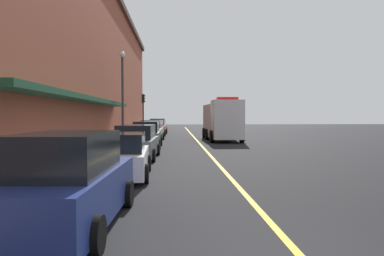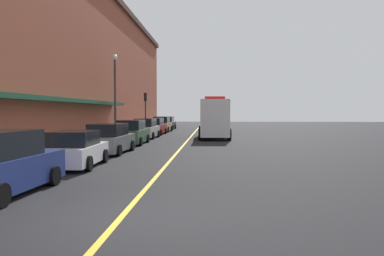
{
  "view_description": "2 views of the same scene",
  "coord_description": "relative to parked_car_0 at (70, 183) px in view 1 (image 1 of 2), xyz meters",
  "views": [
    {
      "loc": [
        -1.97,
        -4.89,
        2.21
      ],
      "look_at": [
        -0.91,
        16.49,
        1.44
      ],
      "focal_mm": 33.16,
      "sensor_mm": 36.0,
      "label": 1
    },
    {
      "loc": [
        2.1,
        -8.52,
        2.44
      ],
      "look_at": [
        0.53,
        20.28,
        1.17
      ],
      "focal_mm": 35.77,
      "sensor_mm": 36.0,
      "label": 2
    }
  ],
  "objects": [
    {
      "name": "brick_building_left",
      "position": [
        -7.55,
        21.84,
        5.98
      ],
      "size": [
        9.55,
        64.0,
        13.67
      ],
      "color": "brown",
      "rests_on": "ground"
    },
    {
      "name": "parked_car_0",
      "position": [
        0.0,
        0.0,
        0.0
      ],
      "size": [
        2.11,
        4.83,
        1.88
      ],
      "rotation": [
        0.0,
        0.0,
        1.53
      ],
      "color": "navy",
      "rests_on": "ground"
    },
    {
      "name": "street_lamp_left",
      "position": [
        -1.91,
        20.5,
        3.53
      ],
      "size": [
        0.44,
        0.44,
        6.94
      ],
      "color": "#33383D",
      "rests_on": "sidewalk_left"
    },
    {
      "name": "traffic_light_near",
      "position": [
        -1.25,
        31.02,
        2.28
      ],
      "size": [
        0.38,
        0.36,
        4.3
      ],
      "color": "#232326",
      "rests_on": "sidewalk_left"
    },
    {
      "name": "parked_car_4",
      "position": [
        0.11,
        23.42,
        -0.04
      ],
      "size": [
        2.12,
        4.44,
        1.79
      ],
      "rotation": [
        0.0,
        0.0,
        1.53
      ],
      "color": "silver",
      "rests_on": "ground"
    },
    {
      "name": "parked_car_1",
      "position": [
        0.13,
        5.68,
        -0.12
      ],
      "size": [
        2.23,
        4.38,
        1.58
      ],
      "rotation": [
        0.0,
        0.0,
        1.61
      ],
      "color": "silver",
      "rests_on": "ground"
    },
    {
      "name": "box_truck",
      "position": [
        6.22,
        23.99,
        0.87
      ],
      "size": [
        2.93,
        7.92,
        3.66
      ],
      "rotation": [
        0.0,
        0.0,
        -1.54
      ],
      "color": "silver",
      "rests_on": "ground"
    },
    {
      "name": "parked_car_2",
      "position": [
        0.15,
        11.12,
        -0.06
      ],
      "size": [
        2.24,
        4.81,
        1.73
      ],
      "rotation": [
        0.0,
        0.0,
        1.54
      ],
      "color": "#595B60",
      "rests_on": "ground"
    },
    {
      "name": "parked_car_3",
      "position": [
        0.18,
        17.23,
        -0.03
      ],
      "size": [
        1.99,
        4.88,
        1.8
      ],
      "rotation": [
        0.0,
        0.0,
        1.57
      ],
      "color": "#2D5133",
      "rests_on": "ground"
    },
    {
      "name": "parking_meter_2",
      "position": [
        -1.31,
        0.8,
        0.19
      ],
      "size": [
        0.14,
        0.18,
        1.33
      ],
      "color": "#4C4C51",
      "rests_on": "sidewalk_left"
    },
    {
      "name": "parked_car_7",
      "position": [
        0.01,
        40.22,
        -0.06
      ],
      "size": [
        2.12,
        4.89,
        1.74
      ],
      "rotation": [
        0.0,
        0.0,
        1.56
      ],
      "color": "black",
      "rests_on": "ground"
    },
    {
      "name": "lane_center_stripe",
      "position": [
        4.04,
        22.85,
        -0.87
      ],
      "size": [
        0.16,
        70.0,
        0.01
      ],
      "primitive_type": "cube",
      "color": "gold",
      "rests_on": "ground"
    },
    {
      "name": "ground_plane",
      "position": [
        4.04,
        22.85,
        -0.87
      ],
      "size": [
        112.0,
        112.0,
        0.0
      ],
      "primitive_type": "plane",
      "color": "black"
    },
    {
      "name": "parked_car_6",
      "position": [
        0.15,
        34.09,
        -0.02
      ],
      "size": [
        2.14,
        4.31,
        1.82
      ],
      "rotation": [
        0.0,
        0.0,
        1.54
      ],
      "color": "#A5844C",
      "rests_on": "ground"
    },
    {
      "name": "parking_meter_1",
      "position": [
        -1.31,
        5.48,
        0.19
      ],
      "size": [
        0.14,
        0.18,
        1.33
      ],
      "color": "#4C4C51",
      "rests_on": "sidewalk_left"
    },
    {
      "name": "sidewalk_left",
      "position": [
        -2.16,
        22.85,
        -0.8
      ],
      "size": [
        2.4,
        70.0,
        0.15
      ],
      "primitive_type": "cube",
      "color": "gray",
      "rests_on": "ground"
    },
    {
      "name": "parked_car_5",
      "position": [
        0.02,
        28.78,
        -0.05
      ],
      "size": [
        2.26,
        4.76,
        1.74
      ],
      "rotation": [
        0.0,
        0.0,
        1.54
      ],
      "color": "maroon",
      "rests_on": "ground"
    },
    {
      "name": "parking_meter_0",
      "position": [
        -1.31,
        13.82,
        0.19
      ],
      "size": [
        0.14,
        0.18,
        1.33
      ],
      "color": "#4C4C51",
      "rests_on": "sidewalk_left"
    }
  ]
}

